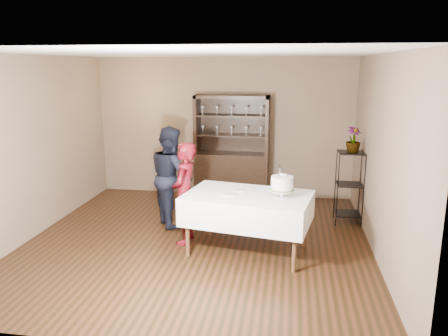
{
  "coord_description": "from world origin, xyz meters",
  "views": [
    {
      "loc": [
        1.31,
        -5.89,
        2.55
      ],
      "look_at": [
        0.38,
        0.1,
        1.11
      ],
      "focal_mm": 35.0,
      "sensor_mm": 36.0,
      "label": 1
    }
  ],
  "objects": [
    {
      "name": "cake",
      "position": [
        1.22,
        -0.3,
        1.02
      ],
      "size": [
        0.33,
        0.33,
        0.45
      ],
      "rotation": [
        0.0,
        0.0,
        0.15
      ],
      "color": "white",
      "rests_on": "cake_table"
    },
    {
      "name": "wall_left",
      "position": [
        -2.5,
        0.0,
        1.35
      ],
      "size": [
        0.02,
        5.0,
        2.7
      ],
      "primitive_type": "cube",
      "color": "brown",
      "rests_on": "floor"
    },
    {
      "name": "floor",
      "position": [
        0.0,
        0.0,
        0.0
      ],
      "size": [
        5.0,
        5.0,
        0.0
      ],
      "primitive_type": "plane",
      "color": "black",
      "rests_on": "ground"
    },
    {
      "name": "plant_etagere",
      "position": [
        2.28,
        1.2,
        0.65
      ],
      "size": [
        0.42,
        0.42,
        1.2
      ],
      "color": "black",
      "rests_on": "floor"
    },
    {
      "name": "potted_plant",
      "position": [
        2.29,
        1.16,
        1.39
      ],
      "size": [
        0.32,
        0.32,
        0.41
      ],
      "primitive_type": "imported",
      "rotation": [
        0.0,
        0.0,
        0.57
      ],
      "color": "#40642F",
      "rests_on": "plant_etagere"
    },
    {
      "name": "plate_far",
      "position": [
        0.63,
        -0.08,
        0.85
      ],
      "size": [
        0.19,
        0.19,
        0.01
      ],
      "primitive_type": "cylinder",
      "rotation": [
        0.0,
        0.0,
        -0.08
      ],
      "color": "white",
      "rests_on": "cake_table"
    },
    {
      "name": "plate_near",
      "position": [
        0.52,
        -0.29,
        0.85
      ],
      "size": [
        0.26,
        0.26,
        0.01
      ],
      "primitive_type": "cylinder",
      "rotation": [
        0.0,
        0.0,
        0.31
      ],
      "color": "white",
      "rests_on": "cake_table"
    },
    {
      "name": "woman",
      "position": [
        -0.17,
        -0.02,
        0.74
      ],
      "size": [
        0.39,
        0.56,
        1.49
      ],
      "primitive_type": "imported",
      "rotation": [
        0.0,
        0.0,
        -1.63
      ],
      "color": "#38050E",
      "rests_on": "floor"
    },
    {
      "name": "china_hutch",
      "position": [
        0.2,
        2.25,
        0.66
      ],
      "size": [
        1.4,
        0.48,
        2.0
      ],
      "color": "black",
      "rests_on": "floor"
    },
    {
      "name": "man",
      "position": [
        -0.57,
        0.7,
        0.8
      ],
      "size": [
        0.93,
        0.99,
        1.61
      ],
      "primitive_type": "imported",
      "rotation": [
        0.0,
        0.0,
        2.14
      ],
      "color": "black",
      "rests_on": "floor"
    },
    {
      "name": "cake_table",
      "position": [
        0.76,
        -0.24,
        0.64
      ],
      "size": [
        1.83,
        1.31,
        0.84
      ],
      "rotation": [
        0.0,
        0.0,
        -0.18
      ],
      "color": "silver",
      "rests_on": "floor"
    },
    {
      "name": "back_wall",
      "position": [
        0.0,
        2.5,
        1.35
      ],
      "size": [
        5.0,
        0.02,
        2.7
      ],
      "primitive_type": "cube",
      "color": "brown",
      "rests_on": "floor"
    },
    {
      "name": "ceiling",
      "position": [
        0.0,
        0.0,
        2.7
      ],
      "size": [
        5.0,
        5.0,
        0.0
      ],
      "primitive_type": "plane",
      "rotation": [
        3.14,
        0.0,
        0.0
      ],
      "color": "white",
      "rests_on": "back_wall"
    },
    {
      "name": "wall_right",
      "position": [
        2.5,
        0.0,
        1.35
      ],
      "size": [
        0.02,
        5.0,
        2.7
      ],
      "primitive_type": "cube",
      "color": "brown",
      "rests_on": "floor"
    }
  ]
}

